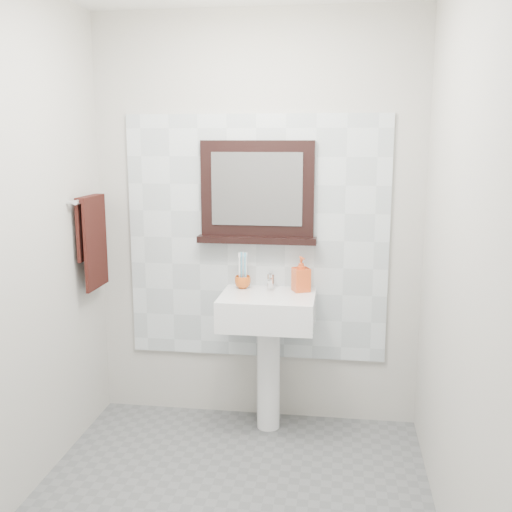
{
  "coord_description": "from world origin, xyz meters",
  "views": [
    {
      "loc": [
        0.51,
        -2.5,
        1.75
      ],
      "look_at": [
        0.07,
        0.55,
        1.15
      ],
      "focal_mm": 42.0,
      "sensor_mm": 36.0,
      "label": 1
    }
  ],
  "objects": [
    {
      "name": "hand_towel",
      "position": [
        -0.94,
        0.82,
        1.2
      ],
      "size": [
        0.06,
        0.3,
        0.55
      ],
      "color": "black",
      "rests_on": "towel_bar"
    },
    {
      "name": "soap_dispenser",
      "position": [
        0.29,
        0.97,
        0.96
      ],
      "size": [
        0.12,
        0.13,
        0.21
      ],
      "primitive_type": "imported",
      "rotation": [
        0.0,
        0.0,
        0.41
      ],
      "color": "red",
      "rests_on": "pedestal_sink"
    },
    {
      "name": "framed_mirror",
      "position": [
        0.01,
        1.06,
        1.43
      ],
      "size": [
        0.72,
        0.11,
        0.61
      ],
      "color": "black",
      "rests_on": "back_wall"
    },
    {
      "name": "left_wall",
      "position": [
        -1.0,
        0.0,
        1.25
      ],
      "size": [
        0.01,
        2.2,
        2.5
      ],
      "primitive_type": "cube",
      "color": "#B8B5AF",
      "rests_on": "ground"
    },
    {
      "name": "back_wall",
      "position": [
        0.0,
        1.1,
        1.25
      ],
      "size": [
        2.0,
        0.01,
        2.5
      ],
      "primitive_type": "cube",
      "color": "#B8B5AF",
      "rests_on": "ground"
    },
    {
      "name": "pedestal_sink",
      "position": [
        0.1,
        0.87,
        0.68
      ],
      "size": [
        0.55,
        0.44,
        0.96
      ],
      "color": "white",
      "rests_on": "ground"
    },
    {
      "name": "front_wall",
      "position": [
        0.0,
        -1.1,
        1.25
      ],
      "size": [
        2.0,
        0.01,
        2.5
      ],
      "primitive_type": "cube",
      "color": "#B8B5AF",
      "rests_on": "ground"
    },
    {
      "name": "right_wall",
      "position": [
        1.0,
        0.0,
        1.25
      ],
      "size": [
        0.01,
        2.2,
        2.5
      ],
      "primitive_type": "cube",
      "color": "#B8B5AF",
      "rests_on": "ground"
    },
    {
      "name": "toothbrush_cup",
      "position": [
        -0.07,
        1.0,
        0.9
      ],
      "size": [
        0.13,
        0.13,
        0.08
      ],
      "primitive_type": "imported",
      "rotation": [
        0.0,
        0.0,
        -0.4
      ],
      "color": "#CA5417",
      "rests_on": "pedestal_sink"
    },
    {
      "name": "towel_bar",
      "position": [
        -0.95,
        0.82,
        1.41
      ],
      "size": [
        0.07,
        0.4,
        0.03
      ],
      "color": "silver",
      "rests_on": "left_wall"
    },
    {
      "name": "toothbrushes",
      "position": [
        -0.07,
        1.0,
        0.98
      ],
      "size": [
        0.05,
        0.04,
        0.21
      ],
      "color": "white",
      "rests_on": "toothbrush_cup"
    },
    {
      "name": "splashback",
      "position": [
        0.0,
        1.09,
        1.15
      ],
      "size": [
        1.6,
        0.02,
        1.5
      ],
      "primitive_type": "cube",
      "color": "silver",
      "rests_on": "back_wall"
    }
  ]
}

